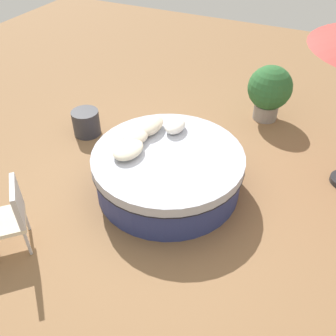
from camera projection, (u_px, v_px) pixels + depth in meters
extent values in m
plane|color=olive|center=(168.00, 187.00, 5.78)|extent=(16.00, 16.00, 0.00)
cylinder|color=navy|center=(168.00, 175.00, 5.62)|extent=(2.16, 2.16, 0.50)
cylinder|color=black|center=(168.00, 162.00, 5.46)|extent=(2.23, 2.23, 0.01)
cylinder|color=#B2B7C6|center=(168.00, 158.00, 5.41)|extent=(2.22, 2.22, 0.15)
ellipsoid|color=white|center=(175.00, 126.00, 5.77)|extent=(0.43, 0.29, 0.18)
ellipsoid|color=beige|center=(152.00, 126.00, 5.76)|extent=(0.53, 0.29, 0.20)
ellipsoid|color=beige|center=(136.00, 136.00, 5.56)|extent=(0.47, 0.35, 0.17)
ellipsoid|color=beige|center=(128.00, 149.00, 5.32)|extent=(0.54, 0.40, 0.16)
cylinder|color=#B7B7BC|center=(28.00, 243.00, 4.67)|extent=(0.04, 0.04, 0.42)
cylinder|color=#B7B7BC|center=(26.00, 218.00, 4.99)|extent=(0.04, 0.04, 0.42)
cube|color=beige|center=(5.00, 222.00, 4.62)|extent=(0.72, 0.72, 0.06)
cube|color=#B7B7BC|center=(17.00, 202.00, 4.50)|extent=(0.41, 0.41, 0.50)
cylinder|color=gray|center=(265.00, 111.00, 7.25)|extent=(0.47, 0.47, 0.30)
sphere|color=#2D6633|center=(270.00, 88.00, 6.93)|extent=(0.82, 0.82, 0.82)
cylinder|color=#333338|center=(86.00, 123.00, 6.78)|extent=(0.49, 0.49, 0.46)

